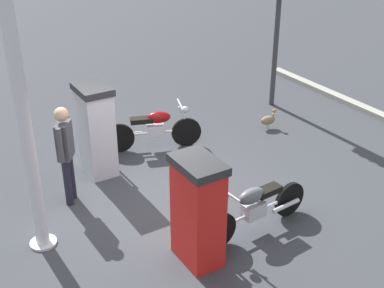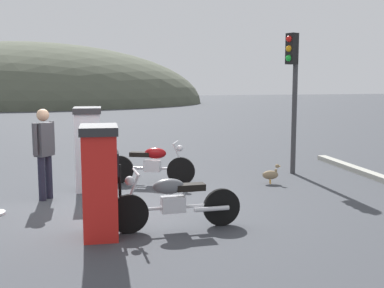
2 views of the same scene
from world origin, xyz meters
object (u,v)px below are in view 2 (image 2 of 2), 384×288
object	(u,v)px
fuel_pump_near	(100,181)
attendant_person	(44,148)
motorcycle_near_pump	(174,201)
roadside_traffic_light	(293,78)
motorcycle_far_pump	(152,163)
fuel_pump_far	(89,148)
wandering_duck	(271,174)

from	to	relation	value
fuel_pump_near	attendant_person	world-z (taller)	attendant_person
motorcycle_near_pump	roadside_traffic_light	distance (m)	5.47
motorcycle_far_pump	attendant_person	xyz separation A→B (m)	(-2.19, -0.81, 0.53)
fuel_pump_near	motorcycle_far_pump	world-z (taller)	fuel_pump_near
motorcycle_near_pump	attendant_person	world-z (taller)	attendant_person
roadside_traffic_light	motorcycle_far_pump	bearing A→B (deg)	-175.23
fuel_pump_near	attendant_person	xyz separation A→B (m)	(-0.85, 2.48, 0.17)
attendant_person	roadside_traffic_light	world-z (taller)	roadside_traffic_light
fuel_pump_far	roadside_traffic_light	xyz separation A→B (m)	(4.81, 0.48, 1.44)
attendant_person	wandering_duck	xyz separation A→B (m)	(4.72, 0.17, -0.79)
motorcycle_near_pump	attendant_person	size ratio (longest dim) A/B	1.18
fuel_pump_near	motorcycle_far_pump	size ratio (longest dim) A/B	0.89
fuel_pump_near	motorcycle_far_pump	bearing A→B (deg)	67.79
fuel_pump_near	motorcycle_far_pump	distance (m)	3.57
fuel_pump_near	attendant_person	bearing A→B (deg)	108.88
roadside_traffic_light	attendant_person	bearing A→B (deg)	-169.01
fuel_pump_far	roadside_traffic_light	world-z (taller)	roadside_traffic_light
wandering_duck	roadside_traffic_light	bearing A→B (deg)	44.58
fuel_pump_far	motorcycle_far_pump	xyz separation A→B (m)	(1.34, 0.19, -0.40)
fuel_pump_far	motorcycle_near_pump	distance (m)	3.30
fuel_pump_near	attendant_person	distance (m)	2.63
attendant_person	roadside_traffic_light	distance (m)	5.91
fuel_pump_near	roadside_traffic_light	distance (m)	6.18
wandering_duck	fuel_pump_far	bearing A→B (deg)	173.37
motorcycle_far_pump	roadside_traffic_light	world-z (taller)	roadside_traffic_light
attendant_person	fuel_pump_near	bearing A→B (deg)	-71.12
motorcycle_near_pump	motorcycle_far_pump	distance (m)	3.28
motorcycle_near_pump	motorcycle_far_pump	size ratio (longest dim) A/B	1.11
motorcycle_far_pump	attendant_person	distance (m)	2.40
fuel_pump_near	roadside_traffic_light	bearing A→B (deg)	36.64
motorcycle_near_pump	roadside_traffic_light	xyz separation A→B (m)	(3.71, 3.56, 1.86)
wandering_duck	fuel_pump_near	bearing A→B (deg)	-145.58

